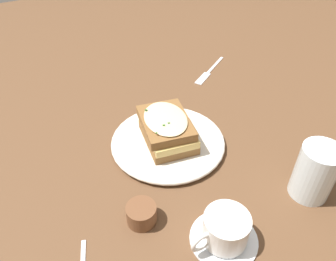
% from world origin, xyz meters
% --- Properties ---
extents(ground_plane, '(2.40, 2.40, 0.00)m').
position_xyz_m(ground_plane, '(0.00, 0.00, 0.00)').
color(ground_plane, brown).
extents(dinner_plate, '(0.27, 0.27, 0.02)m').
position_xyz_m(dinner_plate, '(-0.01, -0.02, 0.01)').
color(dinner_plate, silver).
rests_on(dinner_plate, ground_plane).
extents(sandwich, '(0.16, 0.13, 0.07)m').
position_xyz_m(sandwich, '(-0.01, -0.02, 0.05)').
color(sandwich, brown).
rests_on(sandwich, dinner_plate).
extents(teacup_with_saucer, '(0.12, 0.13, 0.06)m').
position_xyz_m(teacup_with_saucer, '(-0.28, 0.02, 0.03)').
color(teacup_with_saucer, white).
rests_on(teacup_with_saucer, ground_plane).
extents(water_glass, '(0.08, 0.08, 0.12)m').
position_xyz_m(water_glass, '(-0.28, -0.20, 0.06)').
color(water_glass, silver).
rests_on(water_glass, ground_plane).
extents(fork, '(0.11, 0.17, 0.00)m').
position_xyz_m(fork, '(0.21, -0.29, 0.00)').
color(fork, silver).
rests_on(fork, ground_plane).
extents(condiment_pot, '(0.06, 0.06, 0.04)m').
position_xyz_m(condiment_pot, '(-0.17, 0.12, 0.02)').
color(condiment_pot, brown).
rests_on(condiment_pot, ground_plane).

